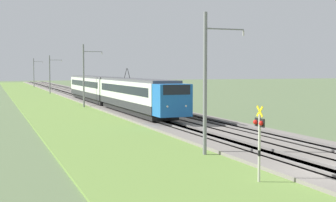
# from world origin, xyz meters

# --- Properties ---
(ground_plane) EXTENTS (400.00, 400.00, 0.00)m
(ground_plane) POSITION_xyz_m (0.00, 0.00, 0.00)
(ground_plane) COLOR #60754C
(ballast_main) EXTENTS (240.00, 4.40, 0.30)m
(ballast_main) POSITION_xyz_m (50.00, 0.00, 0.15)
(ballast_main) COLOR gray
(ballast_main) RESTS_ON ground
(ballast_adjacent) EXTENTS (240.00, 4.40, 0.30)m
(ballast_adjacent) POSITION_xyz_m (50.00, -4.09, 0.15)
(ballast_adjacent) COLOR gray
(ballast_adjacent) RESTS_ON ground
(track_main) EXTENTS (240.00, 1.57, 0.45)m
(track_main) POSITION_xyz_m (50.00, 0.00, 0.16)
(track_main) COLOR #4C4238
(track_main) RESTS_ON ground
(track_adjacent) EXTENTS (240.00, 1.57, 0.45)m
(track_adjacent) POSITION_xyz_m (50.00, -4.09, 0.16)
(track_adjacent) COLOR #4C4238
(track_adjacent) RESTS_ON ground
(grass_verge) EXTENTS (240.00, 8.84, 0.12)m
(grass_verge) POSITION_xyz_m (50.00, 6.46, 0.06)
(grass_verge) COLOR olive
(grass_verge) RESTS_ON ground
(passenger_train) EXTENTS (43.54, 2.98, 5.03)m
(passenger_train) POSITION_xyz_m (40.48, 0.00, 2.35)
(passenger_train) COLOR blue
(passenger_train) RESTS_ON ground
(crossing_signal_near) EXTENTS (0.70, 0.23, 3.37)m
(crossing_signal_near) POSITION_xyz_m (0.27, 3.60, 2.05)
(crossing_signal_near) COLOR beige
(crossing_signal_near) RESTS_ON ground
(catenary_mast_near) EXTENTS (0.22, 2.56, 8.05)m
(catenary_mast_near) POSITION_xyz_m (6.91, 2.91, 4.16)
(catenary_mast_near) COLOR slate
(catenary_mast_near) RESTS_ON ground
(catenary_mast_mid) EXTENTS (0.22, 2.56, 8.09)m
(catenary_mast_mid) POSITION_xyz_m (42.87, 2.91, 4.19)
(catenary_mast_mid) COLOR slate
(catenary_mast_mid) RESTS_ON ground
(catenary_mast_far) EXTENTS (0.22, 2.56, 7.72)m
(catenary_mast_far) POSITION_xyz_m (78.83, 2.91, 4.00)
(catenary_mast_far) COLOR slate
(catenary_mast_far) RESTS_ON ground
(catenary_mast_distant) EXTENTS (0.22, 2.56, 7.99)m
(catenary_mast_distant) POSITION_xyz_m (114.78, 2.91, 4.13)
(catenary_mast_distant) COLOR slate
(catenary_mast_distant) RESTS_ON ground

